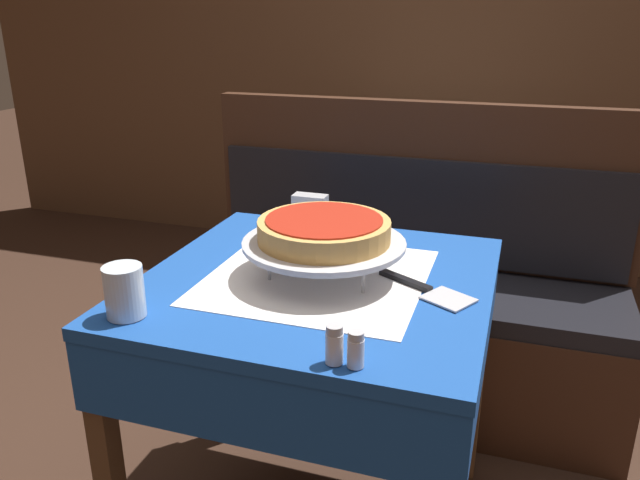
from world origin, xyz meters
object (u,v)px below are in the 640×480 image
(deep_dish_pizza, at_px, (324,230))
(pizza_server, at_px, (426,289))
(condiment_caddy, at_px, (409,134))
(booth_bench, at_px, (404,316))
(salt_shaker, at_px, (334,344))
(pepper_shaker, at_px, (356,349))
(dining_table_rear, at_px, (423,165))
(water_glass_near, at_px, (124,291))
(dining_table_front, at_px, (318,319))
(pizza_pan_stand, at_px, (324,245))
(napkin_holder, at_px, (310,210))

(deep_dish_pizza, xyz_separation_m, pizza_server, (0.25, -0.01, -0.11))
(deep_dish_pizza, relative_size, condiment_caddy, 1.74)
(booth_bench, bearing_deg, deep_dish_pizza, -95.58)
(salt_shaker, distance_m, pepper_shaker, 0.04)
(dining_table_rear, xyz_separation_m, deep_dish_pizza, (0.04, -1.73, 0.24))
(water_glass_near, bearing_deg, deep_dish_pizza, 45.35)
(dining_table_rear, bearing_deg, pizza_server, -80.66)
(deep_dish_pizza, height_order, salt_shaker, deep_dish_pizza)
(booth_bench, bearing_deg, water_glass_near, -110.44)
(water_glass_near, bearing_deg, dining_table_front, 45.71)
(water_glass_near, height_order, condiment_caddy, condiment_caddy)
(booth_bench, bearing_deg, pizza_pan_stand, -95.58)
(booth_bench, distance_m, pizza_pan_stand, 0.91)
(dining_table_front, height_order, pizza_server, pizza_server)
(deep_dish_pizza, distance_m, condiment_caddy, 1.70)
(dining_table_rear, relative_size, booth_bench, 0.52)
(dining_table_front, bearing_deg, condiment_caddy, 93.39)
(deep_dish_pizza, bearing_deg, dining_table_front, -144.93)
(pizza_pan_stand, relative_size, pizza_server, 1.60)
(dining_table_front, distance_m, booth_bench, 0.82)
(water_glass_near, distance_m, napkin_holder, 0.70)
(pizza_server, bearing_deg, deep_dish_pizza, 176.97)
(dining_table_rear, bearing_deg, pepper_shaker, -84.04)
(pepper_shaker, bearing_deg, condiment_caddy, 98.05)
(booth_bench, xyz_separation_m, pepper_shaker, (0.11, -1.10, 0.49))
(deep_dish_pizza, bearing_deg, pepper_shaker, -64.32)
(pepper_shaker, relative_size, napkin_holder, 0.69)
(water_glass_near, bearing_deg, napkin_holder, 76.11)
(pizza_pan_stand, height_order, napkin_holder, napkin_holder)
(booth_bench, bearing_deg, pizza_server, -76.87)
(dining_table_rear, xyz_separation_m, condiment_caddy, (-0.07, -0.04, 0.16))
(condiment_caddy, bearing_deg, dining_table_rear, 28.17)
(napkin_holder, bearing_deg, dining_table_front, -68.32)
(water_glass_near, height_order, salt_shaker, water_glass_near)
(booth_bench, height_order, pizza_server, booth_bench)
(dining_table_rear, distance_m, deep_dish_pizza, 1.75)
(condiment_caddy, bearing_deg, pizza_pan_stand, -86.16)
(booth_bench, distance_m, condiment_caddy, 1.09)
(dining_table_front, distance_m, water_glass_near, 0.48)
(dining_table_rear, bearing_deg, booth_bench, -83.54)
(pizza_server, distance_m, pepper_shaker, 0.36)
(pepper_shaker, bearing_deg, pizza_server, 79.29)
(dining_table_front, height_order, deep_dish_pizza, deep_dish_pizza)
(dining_table_rear, height_order, pizza_server, pizza_server)
(condiment_caddy, bearing_deg, deep_dish_pizza, -86.16)
(dining_table_front, distance_m, salt_shaker, 0.42)
(dining_table_rear, distance_m, pepper_shaker, 2.12)
(dining_table_front, height_order, water_glass_near, water_glass_near)
(dining_table_rear, distance_m, condiment_caddy, 0.18)
(deep_dish_pizza, relative_size, pizza_server, 1.29)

